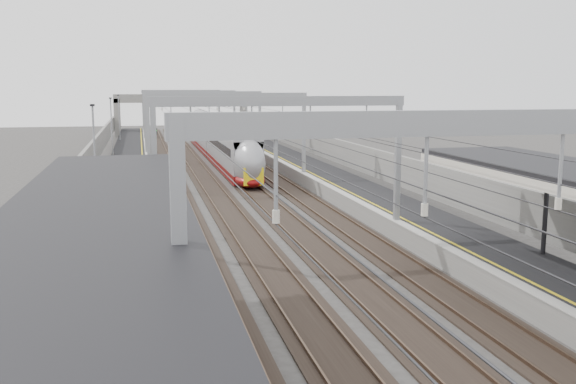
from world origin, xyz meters
TOP-DOWN VIEW (x-y plane):
  - platform_left at (-8.00, 45.00)m, footprint 4.00×120.00m
  - platform_right at (8.00, 45.00)m, footprint 4.00×120.00m
  - tracks at (0.00, 45.00)m, footprint 11.40×140.00m
  - overhead_line at (0.00, 51.62)m, footprint 13.00×140.00m
  - canopy_left at (-8.02, 2.99)m, footprint 4.40×30.00m
  - overbridge at (0.00, 100.00)m, footprint 22.00×2.20m
  - wall_left at (-11.20, 45.00)m, footprint 0.30×120.00m
  - wall_right at (11.20, 45.00)m, footprint 0.30×120.00m
  - train at (1.50, 59.89)m, footprint 2.49×45.32m
  - signal_green at (-5.20, 64.33)m, footprint 0.32×0.32m
  - signal_red_near at (3.20, 68.56)m, footprint 0.32×0.32m
  - signal_red_far at (5.40, 66.33)m, footprint 0.32×0.32m

SIDE VIEW (x-z plane):
  - tracks at x=0.00m, z-range -0.05..0.15m
  - platform_left at x=-8.00m, z-range 0.00..1.00m
  - platform_right at x=8.00m, z-range 0.00..1.00m
  - wall_left at x=-11.20m, z-range 0.00..3.20m
  - wall_right at x=11.20m, z-range 0.00..3.20m
  - train at x=1.50m, z-range -0.03..3.92m
  - signal_green at x=-5.20m, z-range 0.68..4.15m
  - signal_red_near at x=3.20m, z-range 0.68..4.15m
  - signal_red_far at x=5.40m, z-range 0.68..4.15m
  - canopy_left at x=-8.02m, z-range 2.97..7.21m
  - overbridge at x=0.00m, z-range 1.86..8.76m
  - overhead_line at x=0.00m, z-range 2.84..9.44m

